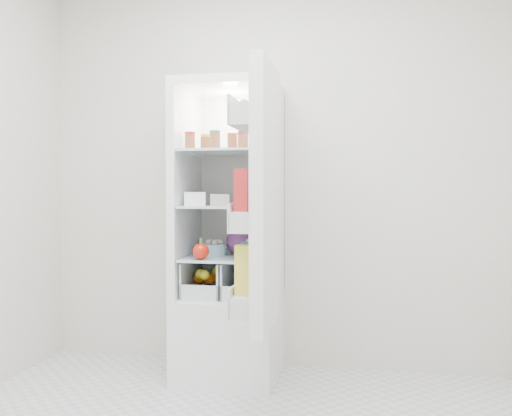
% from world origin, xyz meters
% --- Properties ---
extents(room_walls, '(3.02, 3.02, 2.61)m').
position_xyz_m(room_walls, '(0.00, 0.00, 1.59)').
color(room_walls, beige).
rests_on(room_walls, ground).
extents(refrigerator, '(0.60, 0.60, 1.80)m').
position_xyz_m(refrigerator, '(-0.20, 1.25, 0.67)').
color(refrigerator, white).
rests_on(refrigerator, ground).
extents(shelf_low, '(0.49, 0.53, 0.01)m').
position_xyz_m(shelf_low, '(-0.20, 1.19, 0.74)').
color(shelf_low, silver).
rests_on(shelf_low, refrigerator).
extents(shelf_mid, '(0.49, 0.53, 0.02)m').
position_xyz_m(shelf_mid, '(-0.20, 1.19, 1.05)').
color(shelf_mid, silver).
rests_on(shelf_mid, refrigerator).
extents(shelf_top, '(0.49, 0.53, 0.02)m').
position_xyz_m(shelf_top, '(-0.20, 1.19, 1.38)').
color(shelf_top, silver).
rests_on(shelf_top, refrigerator).
extents(crisper_left, '(0.23, 0.46, 0.22)m').
position_xyz_m(crisper_left, '(-0.32, 1.19, 0.61)').
color(crisper_left, silver).
rests_on(crisper_left, refrigerator).
extents(crisper_right, '(0.23, 0.46, 0.22)m').
position_xyz_m(crisper_right, '(-0.08, 1.19, 0.61)').
color(crisper_right, silver).
rests_on(crisper_right, refrigerator).
extents(condiment_jars, '(0.46, 0.16, 0.08)m').
position_xyz_m(condiment_jars, '(-0.20, 1.07, 1.43)').
color(condiment_jars, '#B21919').
rests_on(condiment_jars, shelf_top).
extents(squeeze_bottle, '(0.06, 0.06, 0.18)m').
position_xyz_m(squeeze_bottle, '(0.01, 1.28, 1.48)').
color(squeeze_bottle, silver).
rests_on(squeeze_bottle, shelf_top).
extents(tub_white, '(0.15, 0.15, 0.08)m').
position_xyz_m(tub_white, '(-0.37, 1.04, 1.10)').
color(tub_white, white).
rests_on(tub_white, shelf_mid).
extents(tub_cream, '(0.14, 0.14, 0.07)m').
position_xyz_m(tub_cream, '(-0.25, 1.17, 1.09)').
color(tub_cream, white).
rests_on(tub_cream, shelf_mid).
extents(tin_red, '(0.13, 0.13, 0.07)m').
position_xyz_m(tin_red, '(-0.07, 1.14, 1.09)').
color(tin_red, red).
rests_on(tin_red, shelf_mid).
extents(tub_green, '(0.13, 0.15, 0.07)m').
position_xyz_m(tub_green, '(-0.08, 1.36, 1.09)').
color(tub_green, '#3E8A47').
rests_on(tub_green, shelf_mid).
extents(red_cabbage, '(0.16, 0.16, 0.16)m').
position_xyz_m(red_cabbage, '(-0.15, 1.26, 0.83)').
color(red_cabbage, '#591E59').
rests_on(red_cabbage, shelf_low).
extents(bell_pepper, '(0.10, 0.10, 0.10)m').
position_xyz_m(bell_pepper, '(-0.31, 0.97, 0.80)').
color(bell_pepper, red).
rests_on(bell_pepper, shelf_low).
extents(mushroom_bowl, '(0.19, 0.19, 0.07)m').
position_xyz_m(mushroom_bowl, '(-0.29, 1.19, 0.78)').
color(mushroom_bowl, '#98CCE2').
rests_on(mushroom_bowl, shelf_low).
extents(citrus_pile, '(0.20, 0.24, 0.16)m').
position_xyz_m(citrus_pile, '(-0.32, 1.13, 0.59)').
color(citrus_pile, orange).
rests_on(citrus_pile, refrigerator).
extents(veg_pile, '(0.16, 0.30, 0.10)m').
position_xyz_m(veg_pile, '(-0.07, 1.18, 0.56)').
color(veg_pile, '#1D4F1A').
rests_on(veg_pile, refrigerator).
extents(fridge_door, '(0.19, 0.60, 1.30)m').
position_xyz_m(fridge_door, '(0.11, 0.61, 1.09)').
color(fridge_door, white).
rests_on(fridge_door, refrigerator).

